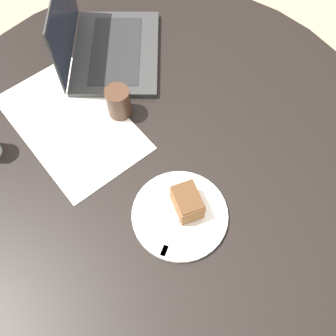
% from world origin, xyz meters
% --- Properties ---
extents(ground_plane, '(12.00, 12.00, 0.00)m').
position_xyz_m(ground_plane, '(0.00, 0.00, 0.00)').
color(ground_plane, gray).
extents(dining_table, '(1.24, 1.24, 0.76)m').
position_xyz_m(dining_table, '(0.00, 0.00, 0.65)').
color(dining_table, black).
rests_on(dining_table, ground_plane).
extents(paper_document, '(0.42, 0.27, 0.00)m').
position_xyz_m(paper_document, '(-0.19, -0.14, 0.76)').
color(paper_document, white).
rests_on(paper_document, dining_table).
extents(plate, '(0.23, 0.23, 0.01)m').
position_xyz_m(plate, '(0.20, -0.10, 0.76)').
color(plate, silver).
rests_on(plate, dining_table).
extents(cake_slice, '(0.09, 0.08, 0.06)m').
position_xyz_m(cake_slice, '(0.20, -0.07, 0.80)').
color(cake_slice, brown).
rests_on(cake_slice, plate).
extents(fork, '(0.10, 0.16, 0.00)m').
position_xyz_m(fork, '(0.22, -0.14, 0.77)').
color(fork, silver).
rests_on(fork, plate).
extents(coffee_glass, '(0.06, 0.06, 0.09)m').
position_xyz_m(coffee_glass, '(-0.13, -0.02, 0.80)').
color(coffee_glass, '#3D2619').
rests_on(coffee_glass, dining_table).
extents(laptop, '(0.42, 0.41, 0.23)m').
position_xyz_m(laptop, '(-0.33, 0.07, 0.79)').
color(laptop, '#2D2D2D').
rests_on(laptop, dining_table).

